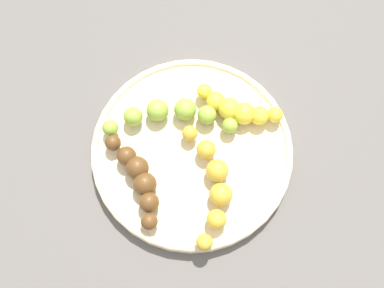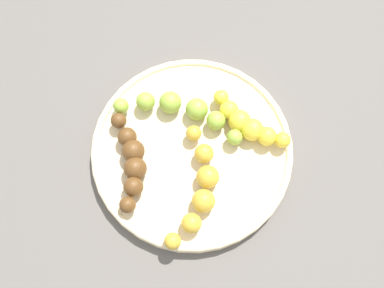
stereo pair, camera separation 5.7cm
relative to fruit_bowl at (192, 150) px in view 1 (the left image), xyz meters
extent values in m
plane|color=#56514C|center=(0.00, 0.00, -0.01)|extent=(2.40, 2.40, 0.00)
cylinder|color=beige|center=(0.00, 0.00, 0.00)|extent=(0.28, 0.28, 0.02)
torus|color=beige|center=(0.00, 0.00, 0.01)|extent=(0.28, 0.28, 0.01)
sphere|color=#8CAD38|center=(-0.02, 0.05, 0.02)|extent=(0.02, 0.02, 0.02)
sphere|color=#8CAD38|center=(-0.04, 0.03, 0.02)|extent=(0.03, 0.03, 0.03)
sphere|color=#8CAD38|center=(-0.05, 0.00, 0.02)|extent=(0.03, 0.03, 0.03)
sphere|color=#8CAD38|center=(-0.06, -0.04, 0.02)|extent=(0.03, 0.03, 0.03)
sphere|color=#8CAD38|center=(-0.05, -0.07, 0.02)|extent=(0.03, 0.03, 0.03)
sphere|color=#8CAD38|center=(-0.04, -0.10, 0.02)|extent=(0.02, 0.02, 0.02)
sphere|color=#593819|center=(0.09, -0.07, 0.02)|extent=(0.02, 0.02, 0.02)
sphere|color=#593819|center=(0.07, -0.07, 0.02)|extent=(0.03, 0.03, 0.03)
sphere|color=#593819|center=(0.04, -0.07, 0.02)|extent=(0.03, 0.03, 0.03)
sphere|color=#593819|center=(0.02, -0.08, 0.02)|extent=(0.03, 0.03, 0.03)
sphere|color=#593819|center=(0.00, -0.09, 0.02)|extent=(0.03, 0.03, 0.03)
sphere|color=#593819|center=(-0.02, -0.10, 0.02)|extent=(0.02, 0.02, 0.02)
sphere|color=gold|center=(0.13, -0.01, 0.02)|extent=(0.02, 0.02, 0.02)
sphere|color=gold|center=(0.10, 0.01, 0.02)|extent=(0.03, 0.03, 0.03)
sphere|color=gold|center=(0.07, 0.02, 0.02)|extent=(0.03, 0.03, 0.03)
sphere|color=gold|center=(0.04, 0.03, 0.02)|extent=(0.03, 0.03, 0.03)
sphere|color=gold|center=(0.01, 0.02, 0.02)|extent=(0.03, 0.03, 0.03)
sphere|color=gold|center=(-0.02, 0.00, 0.02)|extent=(0.02, 0.02, 0.02)
sphere|color=yellow|center=(-0.07, 0.03, 0.02)|extent=(0.02, 0.02, 0.02)
sphere|color=yellow|center=(-0.06, 0.04, 0.02)|extent=(0.03, 0.03, 0.03)
sphere|color=yellow|center=(-0.04, 0.06, 0.02)|extent=(0.03, 0.03, 0.03)
sphere|color=yellow|center=(-0.03, 0.08, 0.02)|extent=(0.03, 0.03, 0.03)
sphere|color=yellow|center=(-0.02, 0.10, 0.02)|extent=(0.03, 0.03, 0.03)
sphere|color=yellow|center=(-0.02, 0.12, 0.02)|extent=(0.02, 0.02, 0.02)
camera|label=1|loc=(0.18, -0.03, 0.56)|focal=40.22mm
camera|label=2|loc=(0.18, 0.02, 0.56)|focal=40.22mm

